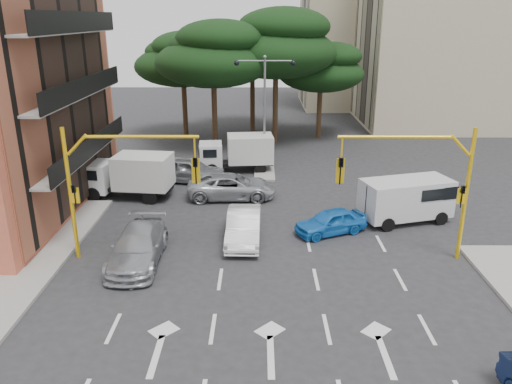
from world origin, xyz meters
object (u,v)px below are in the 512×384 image
at_px(signal_mast_right, 427,176).
at_px(box_truck_b, 237,153).
at_px(car_silver_cross_a, 232,186).
at_px(car_blue_compact, 331,222).
at_px(box_truck_a, 128,176).
at_px(car_silver_wagon, 138,247).
at_px(street_lamp_center, 265,93).
at_px(car_white_hatch, 244,226).
at_px(van_white, 406,200).
at_px(car_silver_cross_b, 189,170).
at_px(signal_mast_left, 110,176).

bearing_deg(signal_mast_right, box_truck_b, 122.90).
bearing_deg(car_silver_cross_a, car_blue_compact, -136.56).
bearing_deg(box_truck_a, box_truck_b, -42.18).
bearing_deg(car_silver_wagon, street_lamp_center, 67.74).
bearing_deg(car_white_hatch, van_white, 17.43).
height_order(car_white_hatch, box_truck_a, box_truck_a).
bearing_deg(car_silver_cross_a, car_silver_wagon, 154.09).
relative_size(signal_mast_right, van_white, 1.28).
xyz_separation_m(car_white_hatch, car_silver_wagon, (-4.61, -2.31, 0.00)).
relative_size(signal_mast_right, car_silver_cross_b, 1.24).
height_order(car_silver_cross_b, van_white, van_white).
distance_m(signal_mast_left, box_truck_b, 14.59).
bearing_deg(car_white_hatch, signal_mast_left, -161.12).
bearing_deg(car_silver_cross_b, box_truck_b, -39.87).
xyz_separation_m(signal_mast_right, car_silver_cross_b, (-11.80, 11.01, -3.06)).
relative_size(signal_mast_left, car_silver_wagon, 1.16).
xyz_separation_m(signal_mast_right, street_lamp_center, (-6.80, 14.01, 1.54)).
distance_m(car_silver_wagon, car_silver_cross_b, 11.50).
relative_size(signal_mast_left, box_truck_b, 1.15).
height_order(street_lamp_center, box_truck_a, street_lamp_center).
height_order(signal_mast_left, box_truck_a, signal_mast_left).
xyz_separation_m(car_silver_wagon, car_silver_cross_b, (0.74, 11.47, 0.07)).
distance_m(car_white_hatch, car_silver_wagon, 5.16).
bearing_deg(van_white, box_truck_a, -119.12).
xyz_separation_m(car_white_hatch, box_truck_a, (-7.10, 6.16, 0.58)).
bearing_deg(signal_mast_left, car_blue_compact, 15.24).
height_order(car_white_hatch, car_blue_compact, car_white_hatch).
xyz_separation_m(box_truck_a, box_truck_b, (6.29, 5.50, -0.05)).
bearing_deg(street_lamp_center, signal_mast_right, -64.09).
relative_size(street_lamp_center, car_silver_cross_a, 1.48).
xyz_separation_m(car_silver_wagon, box_truck_b, (3.80, 13.97, 0.53)).
bearing_deg(signal_mast_right, car_silver_cross_b, 137.00).
height_order(signal_mast_right, car_blue_compact, signal_mast_right).
bearing_deg(signal_mast_left, street_lamp_center, 64.09).
height_order(car_blue_compact, box_truck_b, box_truck_b).
distance_m(signal_mast_left, van_white, 15.10).
height_order(car_white_hatch, car_silver_wagon, car_silver_wagon).
height_order(car_white_hatch, box_truck_b, box_truck_b).
bearing_deg(car_blue_compact, van_white, 87.89).
bearing_deg(car_silver_wagon, van_white, 19.63).
bearing_deg(van_white, car_silver_cross_a, -126.59).
height_order(signal_mast_right, box_truck_b, signal_mast_right).
relative_size(street_lamp_center, van_white, 1.66).
bearing_deg(van_white, car_silver_wagon, -85.79).
bearing_deg(car_silver_cross_a, signal_mast_right, -133.76).
height_order(signal_mast_left, car_silver_wagon, signal_mast_left).
height_order(car_white_hatch, car_silver_cross_a, car_white_hatch).
bearing_deg(car_silver_cross_b, street_lamp_center, -48.11).
relative_size(signal_mast_right, box_truck_a, 1.11).
relative_size(car_silver_cross_b, box_truck_b, 0.93).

